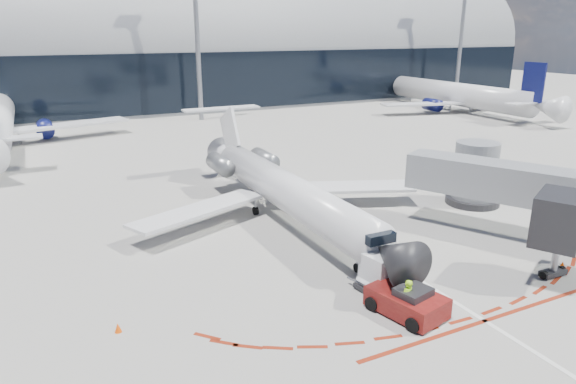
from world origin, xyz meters
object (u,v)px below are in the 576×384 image
regional_jet (281,187)px  ramp_worker (407,299)px  uld_container (381,272)px  pushback_tug (407,301)px

regional_jet → ramp_worker: size_ratio=13.83×
regional_jet → uld_container: bearing=-90.2°
regional_jet → uld_container: regional_jet is taller
uld_container → ramp_worker: bearing=-111.5°
uld_container → regional_jet: bearing=80.4°
pushback_tug → ramp_worker: 0.54m
pushback_tug → uld_container: bearing=69.7°
pushback_tug → uld_container: uld_container is taller
regional_jet → pushback_tug: 14.50m
pushback_tug → ramp_worker: size_ratio=2.91×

